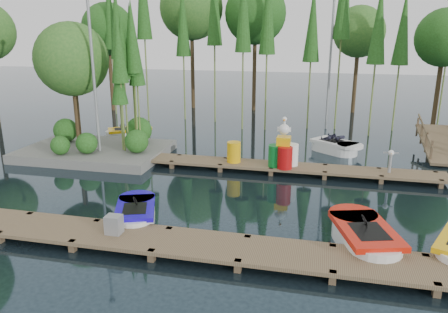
% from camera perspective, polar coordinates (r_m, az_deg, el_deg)
% --- Properties ---
extents(ground_plane, '(90.00, 90.00, 0.00)m').
position_cam_1_polar(ground_plane, '(15.52, -2.22, -4.29)').
color(ground_plane, '#1F2F39').
extents(near_dock, '(18.00, 1.50, 0.50)m').
position_cam_1_polar(near_dock, '(11.52, -8.27, -10.82)').
color(near_dock, brown).
rests_on(near_dock, ground).
extents(far_dock, '(15.00, 1.20, 0.50)m').
position_cam_1_polar(far_dock, '(17.55, 3.08, -1.05)').
color(far_dock, brown).
rests_on(far_dock, ground).
extents(island, '(6.20, 4.20, 6.75)m').
position_cam_1_polar(island, '(20.20, -17.45, 9.10)').
color(island, slate).
rests_on(island, ground).
extents(tree_screen, '(34.42, 18.53, 10.31)m').
position_cam_1_polar(tree_screen, '(25.32, -0.40, 17.78)').
color(tree_screen, '#42311C').
rests_on(tree_screen, ground).
extents(lamp_island, '(0.30, 0.30, 7.25)m').
position_cam_1_polar(lamp_island, '(19.03, -16.82, 12.02)').
color(lamp_island, gray).
rests_on(lamp_island, ground).
extents(lamp_rear, '(0.30, 0.30, 7.25)m').
position_cam_1_polar(lamp_rear, '(25.03, 13.77, 13.10)').
color(lamp_rear, gray).
rests_on(lamp_rear, ground).
extents(ramp, '(1.50, 3.94, 1.49)m').
position_cam_1_polar(ramp, '(21.68, 26.42, 1.59)').
color(ramp, brown).
rests_on(ramp, ground).
extents(boat_blue, '(1.86, 2.64, 0.81)m').
position_cam_1_polar(boat_blue, '(13.18, -11.45, -7.37)').
color(boat_blue, white).
rests_on(boat_blue, ground).
extents(boat_red, '(2.06, 3.12, 0.97)m').
position_cam_1_polar(boat_red, '(12.00, 17.83, -10.09)').
color(boat_red, white).
rests_on(boat_red, ground).
extents(boat_yellow_far, '(2.61, 2.13, 1.20)m').
position_cam_1_polar(boat_yellow_far, '(23.28, -12.46, 2.99)').
color(boat_yellow_far, white).
rests_on(boat_yellow_far, ground).
extents(boat_white_far, '(2.73, 2.44, 1.20)m').
position_cam_1_polar(boat_white_far, '(20.69, 14.32, 1.26)').
color(boat_white_far, white).
rests_on(boat_white_far, ground).
extents(utility_cabinet, '(0.41, 0.34, 0.50)m').
position_cam_1_polar(utility_cabinet, '(11.88, -14.19, -8.61)').
color(utility_cabinet, gray).
rests_on(utility_cabinet, near_dock).
extents(yellow_barrel, '(0.55, 0.55, 0.83)m').
position_cam_1_polar(yellow_barrel, '(17.52, 1.30, 0.58)').
color(yellow_barrel, '#F3B30C').
rests_on(yellow_barrel, far_dock).
extents(drum_cluster, '(1.14, 1.04, 1.96)m').
position_cam_1_polar(drum_cluster, '(17.04, 7.82, 0.56)').
color(drum_cluster, '#0C6D23').
rests_on(drum_cluster, far_dock).
extents(seagull_post, '(0.55, 0.29, 0.87)m').
position_cam_1_polar(seagull_post, '(17.30, 20.94, -0.11)').
color(seagull_post, gray).
rests_on(seagull_post, far_dock).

